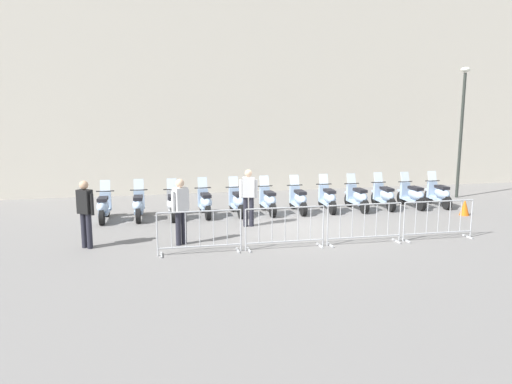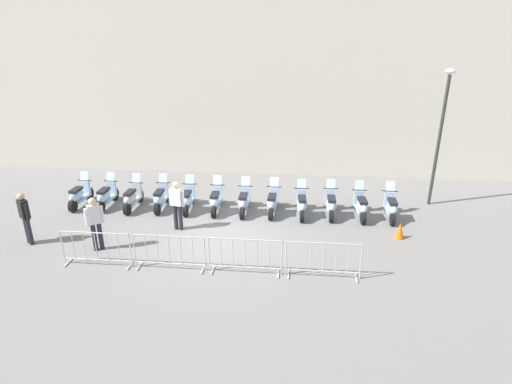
{
  "view_description": "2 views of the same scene",
  "coord_description": "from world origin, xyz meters",
  "px_view_note": "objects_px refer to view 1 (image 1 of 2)",
  "views": [
    {
      "loc": [
        -1.76,
        -13.79,
        3.4
      ],
      "look_at": [
        -1.31,
        1.53,
        0.82
      ],
      "focal_mm": 33.18,
      "sensor_mm": 36.0,
      "label": 1
    },
    {
      "loc": [
        4.37,
        -11.29,
        6.29
      ],
      "look_at": [
        0.61,
        2.18,
        0.84
      ],
      "focal_mm": 28.67,
      "sensor_mm": 36.0,
      "label": 2
    }
  ],
  "objects_px": {
    "barrier_segment_2": "(364,224)",
    "motorcycle_1": "(139,206)",
    "motorcycle_11": "(439,194)",
    "street_lamp": "(462,119)",
    "motorcycle_5": "(268,201)",
    "barrier_segment_0": "(200,233)",
    "motorcycle_4": "(237,202)",
    "barrier_segment_3": "(438,220)",
    "officer_mid_plaza": "(248,194)",
    "barrier_segment_1": "(285,228)",
    "motorcycle_0": "(104,207)",
    "motorcycle_3": "(205,203)",
    "motorcycle_7": "(328,198)",
    "motorcycle_10": "(413,195)",
    "motorcycle_2": "(172,205)",
    "motorcycle_6": "(299,200)",
    "officer_near_row_end": "(85,210)",
    "traffic_cone": "(465,207)",
    "officer_by_barriers": "(181,208)",
    "motorcycle_8": "(358,198)",
    "motorcycle_9": "(384,196)"
  },
  "relations": [
    {
      "from": "motorcycle_4",
      "to": "barrier_segment_1",
      "type": "bearing_deg",
      "value": -72.61
    },
    {
      "from": "motorcycle_1",
      "to": "motorcycle_6",
      "type": "relative_size",
      "value": 1.0
    },
    {
      "from": "motorcycle_1",
      "to": "officer_by_barriers",
      "type": "bearing_deg",
      "value": -59.84
    },
    {
      "from": "motorcycle_0",
      "to": "traffic_cone",
      "type": "bearing_deg",
      "value": 2.54
    },
    {
      "from": "street_lamp",
      "to": "officer_near_row_end",
      "type": "xyz_separation_m",
      "value": [
        -12.64,
        -6.91,
        -2.17
      ]
    },
    {
      "from": "barrier_segment_3",
      "to": "motorcycle_5",
      "type": "bearing_deg",
      "value": 142.51
    },
    {
      "from": "motorcycle_8",
      "to": "motorcycle_10",
      "type": "height_order",
      "value": "same"
    },
    {
      "from": "motorcycle_8",
      "to": "barrier_segment_2",
      "type": "height_order",
      "value": "motorcycle_8"
    },
    {
      "from": "barrier_segment_1",
      "to": "officer_by_barriers",
      "type": "bearing_deg",
      "value": 170.7
    },
    {
      "from": "motorcycle_10",
      "to": "barrier_segment_3",
      "type": "xyz_separation_m",
      "value": [
        -0.85,
        -4.29,
        0.07
      ]
    },
    {
      "from": "motorcycle_4",
      "to": "motorcycle_6",
      "type": "bearing_deg",
      "value": 9.45
    },
    {
      "from": "motorcycle_6",
      "to": "barrier_segment_1",
      "type": "height_order",
      "value": "motorcycle_6"
    },
    {
      "from": "barrier_segment_3",
      "to": "traffic_cone",
      "type": "height_order",
      "value": "barrier_segment_3"
    },
    {
      "from": "barrier_segment_1",
      "to": "traffic_cone",
      "type": "xyz_separation_m",
      "value": [
        6.37,
        3.73,
        -0.25
      ]
    },
    {
      "from": "motorcycle_9",
      "to": "officer_near_row_end",
      "type": "distance_m",
      "value": 10.2
    },
    {
      "from": "barrier_segment_1",
      "to": "officer_mid_plaza",
      "type": "xyz_separation_m",
      "value": [
        -0.89,
        2.39,
        0.46
      ]
    },
    {
      "from": "motorcycle_10",
      "to": "barrier_segment_0",
      "type": "relative_size",
      "value": 0.84
    },
    {
      "from": "motorcycle_2",
      "to": "motorcycle_4",
      "type": "bearing_deg",
      "value": 11.85
    },
    {
      "from": "barrier_segment_0",
      "to": "street_lamp",
      "type": "distance_m",
      "value": 12.55
    },
    {
      "from": "motorcycle_7",
      "to": "officer_by_barriers",
      "type": "distance_m",
      "value": 6.15
    },
    {
      "from": "officer_mid_plaza",
      "to": "motorcycle_8",
      "type": "bearing_deg",
      "value": 30.24
    },
    {
      "from": "motorcycle_7",
      "to": "officer_mid_plaza",
      "type": "height_order",
      "value": "officer_mid_plaza"
    },
    {
      "from": "motorcycle_2",
      "to": "motorcycle_11",
      "type": "bearing_deg",
      "value": 10.25
    },
    {
      "from": "officer_near_row_end",
      "to": "officer_mid_plaza",
      "type": "distance_m",
      "value": 4.68
    },
    {
      "from": "motorcycle_9",
      "to": "street_lamp",
      "type": "height_order",
      "value": "street_lamp"
    },
    {
      "from": "barrier_segment_3",
      "to": "motorcycle_7",
      "type": "bearing_deg",
      "value": 121.65
    },
    {
      "from": "barrier_segment_2",
      "to": "motorcycle_1",
      "type": "bearing_deg",
      "value": 154.93
    },
    {
      "from": "motorcycle_0",
      "to": "traffic_cone",
      "type": "relative_size",
      "value": 3.13
    },
    {
      "from": "barrier_segment_3",
      "to": "officer_mid_plaza",
      "type": "bearing_deg",
      "value": 162.29
    },
    {
      "from": "motorcycle_3",
      "to": "officer_mid_plaza",
      "type": "bearing_deg",
      "value": -45.32
    },
    {
      "from": "motorcycle_4",
      "to": "motorcycle_5",
      "type": "distance_m",
      "value": 1.06
    },
    {
      "from": "motorcycle_0",
      "to": "barrier_segment_1",
      "type": "xyz_separation_m",
      "value": [
        5.45,
        -3.21,
        0.07
      ]
    },
    {
      "from": "motorcycle_11",
      "to": "street_lamp",
      "type": "height_order",
      "value": "street_lamp"
    },
    {
      "from": "motorcycle_5",
      "to": "motorcycle_11",
      "type": "bearing_deg",
      "value": 9.81
    },
    {
      "from": "motorcycle_11",
      "to": "street_lamp",
      "type": "relative_size",
      "value": 0.34
    },
    {
      "from": "barrier_segment_0",
      "to": "officer_mid_plaza",
      "type": "relative_size",
      "value": 1.17
    },
    {
      "from": "motorcycle_7",
      "to": "motorcycle_11",
      "type": "relative_size",
      "value": 1.0
    },
    {
      "from": "street_lamp",
      "to": "barrier_segment_3",
      "type": "bearing_deg",
      "value": -118.28
    },
    {
      "from": "street_lamp",
      "to": "motorcycle_5",
      "type": "bearing_deg",
      "value": -159.34
    },
    {
      "from": "motorcycle_0",
      "to": "barrier_segment_1",
      "type": "distance_m",
      "value": 6.32
    },
    {
      "from": "motorcycle_4",
      "to": "motorcycle_6",
      "type": "distance_m",
      "value": 2.13
    },
    {
      "from": "motorcycle_10",
      "to": "street_lamp",
      "type": "bearing_deg",
      "value": 38.57
    },
    {
      "from": "officer_mid_plaza",
      "to": "barrier_segment_3",
      "type": "bearing_deg",
      "value": -17.71
    },
    {
      "from": "motorcycle_5",
      "to": "barrier_segment_0",
      "type": "distance_m",
      "value": 4.91
    },
    {
      "from": "motorcycle_0",
      "to": "motorcycle_3",
      "type": "xyz_separation_m",
      "value": [
        3.15,
        0.6,
        0.0
      ]
    },
    {
      "from": "motorcycle_0",
      "to": "motorcycle_4",
      "type": "distance_m",
      "value": 4.27
    },
    {
      "from": "officer_by_barriers",
      "to": "motorcycle_1",
      "type": "bearing_deg",
      "value": 120.16
    },
    {
      "from": "barrier_segment_2",
      "to": "street_lamp",
      "type": "xyz_separation_m",
      "value": [
        5.52,
        6.71,
        2.63
      ]
    },
    {
      "from": "motorcycle_3",
      "to": "motorcycle_4",
      "type": "xyz_separation_m",
      "value": [
        1.06,
        0.15,
        0.0
      ]
    },
    {
      "from": "motorcycle_10",
      "to": "barrier_segment_2",
      "type": "distance_m",
      "value": 5.53
    }
  ]
}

